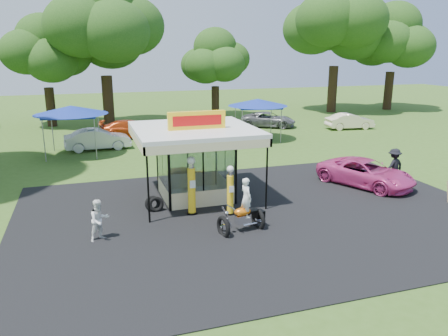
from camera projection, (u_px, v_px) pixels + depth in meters
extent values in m
plane|color=#38591C|center=(278.00, 233.00, 16.79)|extent=(120.00, 120.00, 0.00)
cube|color=black|center=(258.00, 214.00, 18.62)|extent=(20.00, 14.00, 0.04)
cube|color=white|center=(195.00, 197.00, 20.78)|extent=(3.00, 3.00, 0.06)
cube|color=white|center=(194.00, 129.00, 19.93)|extent=(5.40, 5.40, 0.18)
cube|color=yellow|center=(197.00, 120.00, 19.34)|extent=(2.60, 0.25, 0.80)
cube|color=red|center=(197.00, 121.00, 19.22)|extent=(2.21, 0.02, 0.45)
cylinder|color=black|center=(148.00, 186.00, 17.28)|extent=(0.08, 0.08, 3.20)
cylinder|color=black|center=(267.00, 175.00, 18.78)|extent=(0.08, 0.08, 3.20)
cylinder|color=black|center=(192.00, 213.00, 18.63)|extent=(0.48, 0.48, 0.11)
cylinder|color=yellow|center=(192.00, 190.00, 18.36)|extent=(0.32, 0.32, 1.94)
cylinder|color=silver|center=(191.00, 166.00, 18.07)|extent=(0.22, 0.22, 0.22)
sphere|color=white|center=(191.00, 161.00, 18.02)|extent=(0.35, 0.35, 0.35)
cube|color=white|center=(193.00, 184.00, 18.09)|extent=(0.24, 0.02, 0.32)
cylinder|color=black|center=(230.00, 214.00, 18.59)|extent=(0.40, 0.40, 0.09)
cylinder|color=yellow|center=(230.00, 194.00, 18.36)|extent=(0.28, 0.28, 1.65)
cylinder|color=silver|center=(230.00, 173.00, 18.12)|extent=(0.18, 0.18, 0.18)
sphere|color=white|center=(230.00, 169.00, 18.07)|extent=(0.29, 0.29, 0.29)
cube|color=white|center=(231.00, 189.00, 18.14)|extent=(0.20, 0.02, 0.28)
torus|color=black|center=(223.00, 227.00, 16.40)|extent=(0.34, 0.89, 0.88)
torus|color=black|center=(258.00, 219.00, 17.14)|extent=(0.34, 0.89, 0.88)
cube|color=silver|center=(242.00, 219.00, 16.75)|extent=(0.62, 0.40, 0.31)
ellipsoid|color=#D4650E|center=(242.00, 212.00, 16.68)|extent=(0.67, 0.38, 0.31)
cube|color=black|center=(251.00, 212.00, 16.87)|extent=(0.62, 0.38, 0.10)
cube|color=black|center=(259.00, 214.00, 17.10)|extent=(0.43, 0.42, 0.29)
cylinder|color=silver|center=(227.00, 217.00, 16.38)|extent=(0.46, 0.15, 0.93)
cylinder|color=silver|center=(231.00, 207.00, 16.36)|extent=(0.18, 0.62, 0.05)
sphere|color=silver|center=(227.00, 213.00, 16.33)|extent=(0.17, 0.17, 0.17)
imported|color=white|center=(246.00, 198.00, 16.61)|extent=(0.48, 0.64, 1.57)
torus|color=black|center=(156.00, 204.00, 18.84)|extent=(0.69, 0.31, 0.71)
torus|color=black|center=(153.00, 204.00, 18.93)|extent=(0.71, 0.40, 0.71)
imported|color=yellow|center=(185.00, 175.00, 22.69)|extent=(2.82, 1.13, 0.96)
imported|color=#D03882|center=(366.00, 173.00, 22.40)|extent=(4.15, 5.45, 1.38)
imported|color=white|center=(99.00, 220.00, 15.93)|extent=(0.95, 0.87, 1.58)
imported|color=black|center=(394.00, 166.00, 22.81)|extent=(1.32, 0.94, 1.86)
imported|color=silver|center=(98.00, 139.00, 30.51)|extent=(4.57, 1.81, 1.48)
imported|color=#AE350D|center=(131.00, 129.00, 34.58)|extent=(5.15, 2.82, 1.41)
imported|color=#59595C|center=(268.00, 120.00, 39.53)|extent=(5.35, 4.36, 1.35)
imported|color=#F5E1BB|center=(350.00, 121.00, 38.52)|extent=(4.32, 1.88, 1.38)
cylinder|color=gray|center=(50.00, 133.00, 29.74)|extent=(0.07, 0.07, 2.62)
cylinder|color=gray|center=(97.00, 130.00, 30.65)|extent=(0.07, 0.07, 2.62)
cylinder|color=gray|center=(47.00, 142.00, 26.92)|extent=(0.07, 0.07, 2.62)
cylinder|color=gray|center=(98.00, 139.00, 27.82)|extent=(0.07, 0.07, 2.62)
cube|color=navy|center=(71.00, 115.00, 28.42)|extent=(3.28, 3.28, 0.13)
cone|color=navy|center=(71.00, 110.00, 28.33)|extent=(4.72, 4.72, 0.55)
cylinder|color=gray|center=(233.00, 122.00, 34.71)|extent=(0.06, 0.06, 2.53)
cylinder|color=gray|center=(267.00, 120.00, 35.58)|extent=(0.06, 0.06, 2.53)
cylinder|color=gray|center=(246.00, 128.00, 31.99)|extent=(0.06, 0.06, 2.53)
cylinder|color=gray|center=(283.00, 126.00, 32.86)|extent=(0.06, 0.06, 2.53)
cube|color=navy|center=(258.00, 106.00, 33.44)|extent=(3.16, 3.16, 0.13)
cone|color=navy|center=(258.00, 102.00, 33.35)|extent=(4.55, 4.55, 0.53)
cylinder|color=black|center=(51.00, 107.00, 39.73)|extent=(0.83, 0.83, 3.50)
ellipsoid|color=#194513|center=(45.00, 57.00, 38.56)|extent=(8.12, 8.12, 6.96)
cylinder|color=black|center=(108.00, 101.00, 39.59)|extent=(0.98, 0.98, 4.56)
ellipsoid|color=#194513|center=(103.00, 33.00, 38.03)|extent=(10.93, 10.93, 9.37)
cylinder|color=black|center=(215.00, 102.00, 45.18)|extent=(0.79, 0.79, 3.16)
ellipsoid|color=#194513|center=(215.00, 62.00, 44.12)|extent=(7.38, 7.38, 6.33)
cylinder|color=black|center=(332.00, 89.00, 48.69)|extent=(1.01, 1.01, 5.07)
ellipsoid|color=#194513|center=(336.00, 28.00, 46.99)|extent=(11.83, 11.83, 10.14)
cylinder|color=black|center=(388.00, 91.00, 50.89)|extent=(0.98, 0.98, 4.34)
ellipsoid|color=#194513|center=(393.00, 42.00, 49.46)|extent=(9.79, 9.79, 8.39)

